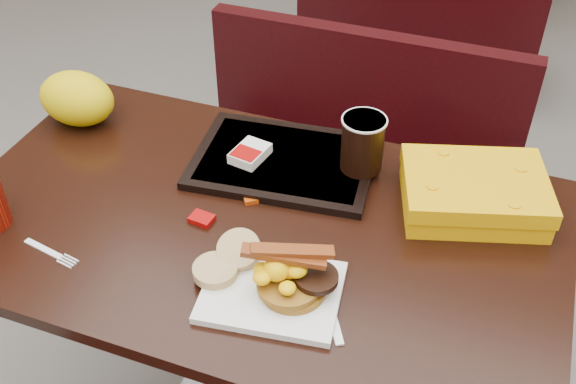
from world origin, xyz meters
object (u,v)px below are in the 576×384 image
(table_near, at_px, (259,341))
(knife, at_px, (329,304))
(bench_far_s, at_px, (424,8))
(clamshell, at_px, (474,192))
(tray, at_px, (284,161))
(coffee_cup_far, at_px, (363,144))
(fork, at_px, (43,249))
(hashbrown_sleeve_left, at_px, (250,153))
(pancake_stack, at_px, (293,285))
(bench_near_n, at_px, (345,170))
(platter, at_px, (272,292))
(paper_bag, at_px, (77,98))

(table_near, height_order, knife, knife)
(bench_far_s, height_order, clamshell, clamshell)
(table_near, xyz_separation_m, clamshell, (0.39, 0.19, 0.41))
(tray, xyz_separation_m, coffee_cup_far, (0.16, 0.03, 0.07))
(table_near, bearing_deg, coffee_cup_far, 54.50)
(knife, bearing_deg, fork, -113.18)
(hashbrown_sleeve_left, xyz_separation_m, clamshell, (0.47, 0.02, 0.01))
(pancake_stack, bearing_deg, coffee_cup_far, 87.18)
(table_near, xyz_separation_m, bench_far_s, (0.00, 1.90, -0.02))
(pancake_stack, distance_m, tray, 0.37)
(fork, xyz_separation_m, clamshell, (0.73, 0.40, 0.04))
(hashbrown_sleeve_left, height_order, coffee_cup_far, coffee_cup_far)
(tray, distance_m, hashbrown_sleeve_left, 0.08)
(bench_near_n, relative_size, clamshell, 3.61)
(platter, distance_m, knife, 0.10)
(pancake_stack, height_order, knife, pancake_stack)
(table_near, distance_m, pancake_stack, 0.45)
(table_near, relative_size, coffee_cup_far, 9.96)
(fork, bearing_deg, knife, 16.61)
(bench_near_n, bearing_deg, fork, -110.52)
(clamshell, bearing_deg, table_near, -170.74)
(platter, xyz_separation_m, paper_bag, (-0.61, 0.35, 0.06))
(coffee_cup_far, bearing_deg, paper_bag, -177.09)
(platter, relative_size, tray, 0.62)
(knife, relative_size, paper_bag, 0.98)
(platter, relative_size, knife, 1.35)
(fork, relative_size, hashbrown_sleeve_left, 1.48)
(platter, bearing_deg, knife, -0.32)
(platter, height_order, tray, tray)
(bench_near_n, bearing_deg, tray, -90.78)
(platter, distance_m, tray, 0.37)
(bench_near_n, relative_size, pancake_stack, 8.66)
(table_near, bearing_deg, platter, -57.87)
(coffee_cup_far, bearing_deg, hashbrown_sleeve_left, -167.62)
(bench_far_s, height_order, fork, fork)
(bench_far_s, relative_size, clamshell, 3.61)
(knife, relative_size, clamshell, 0.63)
(table_near, xyz_separation_m, bench_near_n, (0.00, 0.70, -0.02))
(platter, bearing_deg, clamshell, 43.03)
(platter, distance_m, clamshell, 0.46)
(paper_bag, bearing_deg, table_near, -19.84)
(coffee_cup_far, bearing_deg, table_near, -125.50)
(pancake_stack, xyz_separation_m, fork, (-0.48, -0.05, -0.02))
(platter, relative_size, clamshell, 0.86)
(table_near, xyz_separation_m, tray, (-0.01, 0.19, 0.38))
(table_near, distance_m, paper_bag, 0.70)
(paper_bag, bearing_deg, fork, -66.30)
(bench_far_s, bearing_deg, tray, -90.23)
(table_near, distance_m, fork, 0.55)
(pancake_stack, xyz_separation_m, knife, (0.07, 0.00, -0.02))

